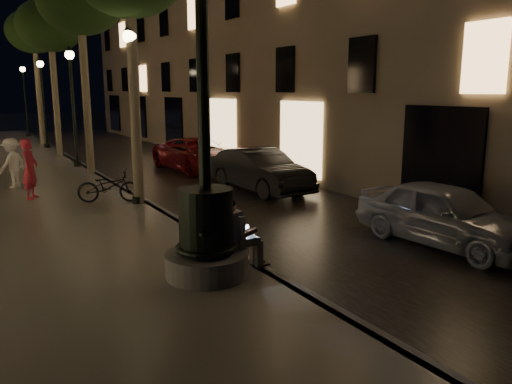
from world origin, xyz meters
TOP-DOWN VIEW (x-y plane):
  - ground at (0.00, 15.00)m, footprint 120.00×120.00m
  - cobble_lane at (3.00, 15.00)m, footprint 6.00×45.00m
  - curb_strip at (0.00, 15.00)m, footprint 0.25×45.00m
  - building_right at (10.00, 18.00)m, footprint 8.00×36.00m
  - fountain_lamppost at (-1.00, 2.00)m, footprint 1.40×1.40m
  - seated_man_laptop at (-0.39, 2.00)m, footprint 0.90×0.31m
  - tree_second at (-0.20, 14.00)m, footprint 3.00×3.00m
  - tree_third at (-0.30, 20.00)m, footprint 3.00×3.00m
  - tree_far at (-0.22, 26.00)m, footprint 3.00×3.00m
  - lamp_curb_a at (-0.30, 8.00)m, footprint 0.36×0.36m
  - lamp_curb_b at (-0.30, 16.00)m, footprint 0.36×0.36m
  - lamp_curb_c at (-0.30, 24.00)m, footprint 0.36×0.36m
  - lamp_curb_d at (-0.30, 32.00)m, footprint 0.36×0.36m
  - car_front at (4.37, 1.50)m, footprint 1.88×4.11m
  - car_second at (4.00, 8.55)m, footprint 1.77×4.34m
  - car_third at (4.00, 13.50)m, footprint 2.52×4.98m
  - pedestrian_red at (-2.73, 10.13)m, footprint 0.65×0.75m
  - pedestrian_white at (-3.01, 12.29)m, footprint 1.15×1.13m
  - bicycle at (-0.93, 8.52)m, footprint 1.81×1.26m

SIDE VIEW (x-z plane):
  - ground at x=0.00m, z-range 0.00..0.00m
  - cobble_lane at x=3.00m, z-range 0.00..0.02m
  - curb_strip at x=0.00m, z-range 0.00..0.20m
  - bicycle at x=-0.93m, z-range 0.20..1.10m
  - car_third at x=4.00m, z-range 0.00..1.35m
  - car_front at x=4.37m, z-range 0.00..1.37m
  - car_second at x=4.00m, z-range 0.00..1.40m
  - seated_man_laptop at x=-0.39m, z-range 0.24..1.52m
  - pedestrian_white at x=-3.01m, z-range 0.20..1.79m
  - pedestrian_red at x=-2.73m, z-range 0.20..1.93m
  - fountain_lamppost at x=-1.00m, z-range -1.39..3.81m
  - lamp_curb_a at x=-0.30m, z-range 0.83..5.64m
  - lamp_curb_b at x=-0.30m, z-range 0.83..5.64m
  - lamp_curb_c at x=-0.30m, z-range 0.83..5.64m
  - lamp_curb_d at x=-0.30m, z-range 0.83..5.64m
  - tree_third at x=-0.30m, z-range 2.54..9.74m
  - tree_second at x=-0.20m, z-range 2.63..10.03m
  - tree_far at x=-0.22m, z-range 2.68..10.18m
  - building_right at x=10.00m, z-range 0.00..15.00m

